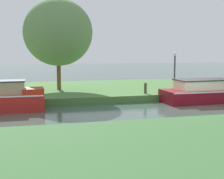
# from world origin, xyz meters

# --- Properties ---
(ground_plane) EXTENTS (120.00, 120.00, 0.00)m
(ground_plane) POSITION_xyz_m (0.00, 0.00, 0.00)
(ground_plane) COLOR #3D5449
(riverbank_far) EXTENTS (72.00, 10.00, 0.40)m
(riverbank_far) POSITION_xyz_m (0.00, 7.00, 0.20)
(riverbank_far) COLOR #437034
(riverbank_far) RESTS_ON ground_plane
(maroon_barge) EXTENTS (5.23, 1.96, 1.32)m
(maroon_barge) POSITION_xyz_m (1.45, 1.20, 0.56)
(maroon_barge) COLOR maroon
(maroon_barge) RESTS_ON ground_plane
(willow_tree_left) EXTENTS (4.41, 3.81, 5.85)m
(willow_tree_left) POSITION_xyz_m (-6.38, 6.06, 4.10)
(willow_tree_left) COLOR brown
(willow_tree_left) RESTS_ON riverbank_far
(lamp_post) EXTENTS (0.24, 0.24, 2.45)m
(lamp_post) POSITION_xyz_m (0.94, 4.27, 1.98)
(lamp_post) COLOR #333338
(lamp_post) RESTS_ON riverbank_far
(mooring_post_near) EXTENTS (0.16, 0.16, 0.63)m
(mooring_post_near) POSITION_xyz_m (-1.65, 2.79, 0.71)
(mooring_post_near) COLOR #45372E
(mooring_post_near) RESTS_ON riverbank_far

